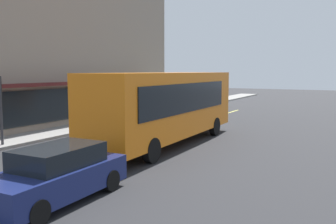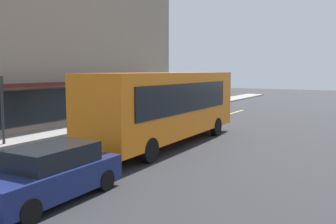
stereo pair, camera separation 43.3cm
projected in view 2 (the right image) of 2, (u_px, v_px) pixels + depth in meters
ground at (127, 143)px, 18.27m from camera, size 120.00×120.00×0.00m
sidewalk at (52, 133)px, 20.86m from camera, size 80.00×2.50×0.15m
lane_centre_stripe at (127, 143)px, 18.27m from camera, size 36.00×0.16×0.01m
storefront_building at (7, 16)px, 25.81m from camera, size 26.00×12.05×14.82m
bus at (168, 104)px, 17.83m from camera, size 11.16×2.72×3.50m
car_yellow at (182, 107)px, 29.33m from camera, size 4.38×2.01×1.52m
car_navy at (50, 174)px, 10.17m from camera, size 4.33×1.92×1.52m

